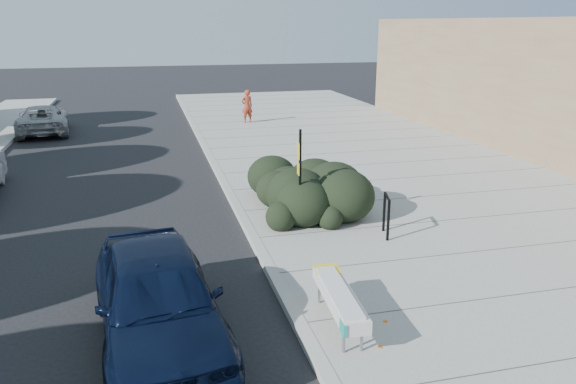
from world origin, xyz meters
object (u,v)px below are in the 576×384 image
bike_rack (386,211)px  pedestrian (247,106)px  bench (339,297)px  sign_post (299,172)px  suv_silver (43,119)px  sedan_navy (158,298)px

bike_rack → pedestrian: (-0.34, 16.23, 0.22)m
bench → pedestrian: bearing=88.1°
sign_post → bike_rack: bearing=-24.2°
bench → suv_silver: (-7.50, 20.15, -0.00)m
bike_rack → suv_silver: 19.30m
sedan_navy → bike_rack: bearing=25.3°
suv_silver → pedestrian: bearing=171.9°
sign_post → sedan_navy: (-3.50, -4.26, -0.74)m
bike_rack → sedan_navy: size_ratio=0.21×
sign_post → sedan_navy: size_ratio=0.52×
bench → sign_post: (0.62, 4.70, 0.88)m
pedestrian → suv_silver: bearing=-13.8°
bike_rack → bench: bearing=-109.0°
bench → bike_rack: (2.43, 3.60, 0.09)m
bike_rack → pedestrian: 16.23m
bench → sedan_navy: bearing=175.4°
bike_rack → sign_post: (-1.81, 1.10, 0.78)m
bench → bike_rack: 4.34m
sign_post → pedestrian: (1.47, 15.13, -0.57)m
bike_rack → sedan_navy: (-5.31, -3.16, 0.05)m
sign_post → pedestrian: size_ratio=1.49×
suv_silver → pedestrian: (9.59, -0.32, 0.31)m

